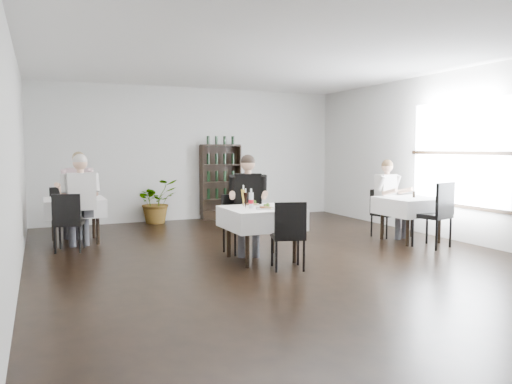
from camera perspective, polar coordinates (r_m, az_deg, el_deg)
room_shell at (r=7.31m, az=2.72°, el=4.00°), size 9.00×9.00×9.00m
window_right at (r=9.38m, az=22.20°, el=3.85°), size 0.06×2.30×1.85m
wine_shelf at (r=11.56m, az=-4.08°, el=1.12°), size 0.90×0.28×1.75m
main_table at (r=7.26m, az=0.57°, el=-2.97°), size 1.03×1.03×0.77m
left_table at (r=9.13m, az=-20.02°, el=-1.63°), size 0.98×0.98×0.77m
right_table at (r=9.12m, az=17.24°, el=-1.56°), size 0.98×0.98×0.77m
potted_tree at (r=11.07m, az=-11.32°, el=-1.04°), size 1.04×0.97×0.96m
main_chair_far at (r=7.82m, az=-2.18°, el=-3.15°), size 0.47×0.47×0.91m
main_chair_near at (r=6.67m, az=3.77°, el=-4.47°), size 0.53×0.53×0.93m
left_chair_far at (r=9.76m, az=-21.08°, el=-1.81°), size 0.53×0.53×0.92m
left_chair_near at (r=8.36m, az=-20.68°, el=-2.87°), size 0.51×0.52×0.93m
right_chair_far at (r=9.52m, az=14.23°, el=-1.96°), size 0.48×0.49×0.87m
right_chair_near at (r=8.66m, az=20.00°, el=-1.99°), size 0.61×0.62×1.08m
diner_main at (r=7.69m, az=-0.91°, el=-0.50°), size 0.67×0.71×1.53m
diner_left_far at (r=9.75m, az=-19.68°, el=0.50°), size 0.71×0.74×1.57m
diner_left_near at (r=8.46m, az=-19.44°, el=-0.25°), size 0.60×0.60×1.54m
diner_right_far at (r=9.46m, az=15.03°, el=-0.02°), size 0.59×0.62×1.43m
plate_far at (r=7.49m, az=-0.46°, el=-1.43°), size 0.30×0.30×0.08m
plate_near at (r=7.07m, az=1.10°, el=-1.81°), size 0.33×0.33×0.08m
pilsner_dark at (r=7.10m, az=-1.19°, el=-0.97°), size 0.07×0.07×0.29m
pilsner_lager at (r=7.28m, az=-1.44°, el=-0.70°), size 0.08×0.08×0.33m
coke_bottle at (r=7.14m, az=-0.56°, el=-0.96°), size 0.07×0.07×0.28m
napkin_cutlery at (r=7.11m, az=2.92°, el=-1.88°), size 0.20×0.18×0.02m
pepper_mill at (r=9.16m, az=17.60°, el=-0.25°), size 0.05×0.05×0.11m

